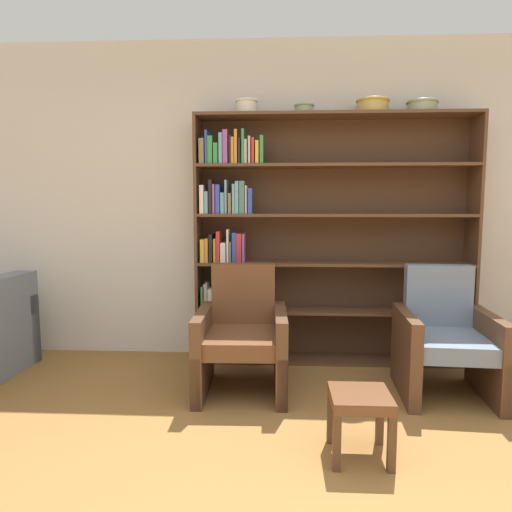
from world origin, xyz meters
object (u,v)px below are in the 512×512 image
bowl_copper (422,106)px  armchair_leather (242,337)px  bowl_stoneware (304,108)px  armchair_cushioned (445,340)px  footstool (360,406)px  bowl_sage (247,106)px  bowl_cream (373,106)px  bookshelf (307,243)px

bowl_copper → armchair_leather: size_ratio=0.29×
bowl_copper → bowl_stoneware: bearing=180.0°
armchair_cushioned → bowl_stoneware: bearing=-29.3°
armchair_leather → footstool: 1.13m
bowl_sage → armchair_cushioned: bearing=-23.7°
bowl_copper → armchair_leather: bowl_copper is taller
armchair_cushioned → bowl_sage: bearing=-19.9°
bowl_copper → armchair_cushioned: 1.87m
bowl_cream → footstool: bearing=-101.9°
armchair_cushioned → footstool: armchair_cushioned is taller
bowl_stoneware → armchair_cushioned: bearing=-33.0°
bowl_sage → armchair_leather: bowl_sage is taller
armchair_cushioned → footstool: size_ratio=2.54×
bowl_sage → armchair_leather: 1.88m
bowl_stoneware → bowl_cream: 0.56m
bowl_cream → armchair_leather: (-1.02, -0.64, -1.76)m
bowl_stoneware → armchair_leather: bearing=-126.1°
bookshelf → armchair_cushioned: (0.95, -0.66, -0.64)m
bowl_copper → footstool: bearing=-115.2°
bookshelf → bowl_sage: bearing=-177.8°
armchair_cushioned → footstool: bearing=53.5°
armchair_leather → bowl_copper: bearing=-157.1°
bookshelf → bowl_copper: 1.45m
bookshelf → armchair_cushioned: 1.32m
footstool → armchair_leather: bearing=128.4°
bowl_cream → armchair_cushioned: (0.43, -0.64, -1.76)m
bowl_copper → armchair_cushioned: bowl_copper is taller
bookshelf → armchair_leather: (-0.50, -0.66, -0.64)m
armchair_leather → armchair_cushioned: size_ratio=1.00×
bowl_copper → armchair_leather: bearing=-155.7°
bookshelf → armchair_cushioned: size_ratio=2.58×
armchair_cushioned → footstool: (-0.75, -0.88, -0.11)m
bookshelf → bowl_cream: size_ratio=8.43×
bowl_sage → armchair_cushioned: (1.46, -0.64, -1.77)m
bookshelf → footstool: size_ratio=6.55×
bowl_sage → armchair_leather: (0.01, -0.64, -1.77)m
bookshelf → bowl_sage: bowl_sage is taller
bowl_sage → bowl_stoneware: size_ratio=1.11×
footstool → bowl_stoneware: bearing=98.8°
bowl_copper → bowl_cream: bearing=180.0°
armchair_cushioned → footstool: 1.16m
footstool → bowl_copper: bearing=64.8°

